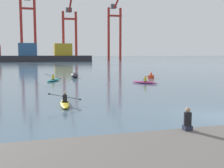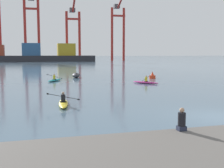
# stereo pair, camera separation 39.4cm
# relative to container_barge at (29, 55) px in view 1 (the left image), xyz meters

# --- Properties ---
(ground_plane) EXTENTS (800.00, 800.00, 0.00)m
(ground_plane) POSITION_rel_container_barge_xyz_m (11.04, -116.36, -2.72)
(ground_plane) COLOR slate
(container_barge) EXTENTS (55.41, 9.15, 8.01)m
(container_barge) POSITION_rel_container_barge_xyz_m (0.00, 0.00, 0.00)
(container_barge) COLOR #28282D
(container_barge) RESTS_ON ground
(gantry_crane_west_mid) EXTENTS (7.27, 16.74, 34.81)m
(gantry_crane_west_mid) POSITION_rel_container_barge_xyz_m (0.13, 7.13, 15.67)
(gantry_crane_west_mid) COLOR maroon
(gantry_crane_west_mid) RESTS_ON ground
(gantry_crane_east_mid) EXTENTS (7.36, 17.48, 32.96)m
(gantry_crane_east_mid) POSITION_rel_container_barge_xyz_m (19.37, 8.63, 13.61)
(gantry_crane_east_mid) COLOR maroon
(gantry_crane_east_mid) RESTS_ON ground
(gantry_crane_east) EXTENTS (7.30, 18.82, 33.83)m
(gantry_crane_east) POSITION_rel_container_barge_xyz_m (41.42, 6.42, 14.81)
(gantry_crane_east) COLOR maroon
(gantry_crane_east) RESTS_ON ground
(capsized_dinghy) EXTENTS (1.58, 2.76, 0.76)m
(capsized_dinghy) POSITION_rel_container_barge_xyz_m (6.99, -88.40, -2.37)
(capsized_dinghy) COLOR #38383D
(capsized_dinghy) RESTS_ON ground
(channel_buoy) EXTENTS (0.90, 0.90, 1.00)m
(channel_buoy) POSITION_rel_container_barge_xyz_m (17.19, -92.79, -2.36)
(channel_buoy) COLOR red
(channel_buoy) RESTS_ON ground
(kayak_magenta) EXTENTS (2.55, 3.06, 0.99)m
(kayak_magenta) POSITION_rel_container_barge_xyz_m (13.73, -98.79, -2.55)
(kayak_magenta) COLOR #C13384
(kayak_magenta) RESTS_ON ground
(kayak_yellow) EXTENTS (2.25, 3.44, 0.95)m
(kayak_yellow) POSITION_rel_container_barge_xyz_m (3.04, -110.46, -2.55)
(kayak_yellow) COLOR yellow
(kayak_yellow) RESTS_ON ground
(kayak_teal) EXTENTS (2.28, 3.22, 0.95)m
(kayak_teal) POSITION_rel_container_barge_xyz_m (3.58, -93.12, -2.55)
(kayak_teal) COLOR teal
(kayak_teal) RESTS_ON ground
(seated_onlooker) EXTENTS (0.32, 0.30, 0.90)m
(seated_onlooker) POSITION_rel_container_barge_xyz_m (6.65, -120.06, -1.77)
(seated_onlooker) COLOR #23283D
(seated_onlooker) RESTS_ON stone_quay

